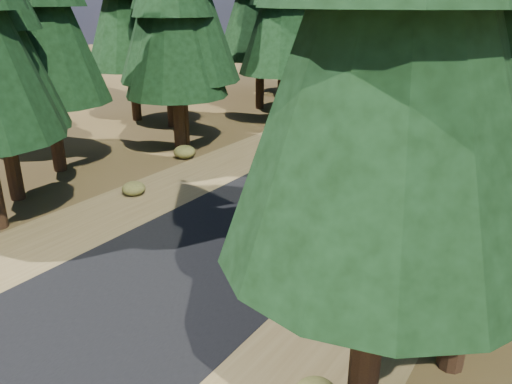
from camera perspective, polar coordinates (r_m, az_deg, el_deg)
ground at (r=14.80m, az=-3.20°, el=-5.73°), size 120.00×120.00×0.00m
road at (r=18.70m, az=5.88°, el=0.10°), size 6.00×100.00×0.01m
shoulder_l at (r=21.06m, az=-5.27°, el=2.55°), size 3.20×100.00×0.01m
shoulder_r at (r=17.27m, az=19.53°, el=-2.91°), size 3.20×100.00×0.01m
understory_shrubs at (r=19.63m, az=7.59°, el=1.88°), size 15.00×25.59×0.62m
rider_lead at (r=14.99m, az=0.62°, el=-2.95°), size 0.97×1.96×1.67m
rider_follow at (r=19.78m, az=2.99°, el=3.16°), size 0.87×2.03×1.76m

